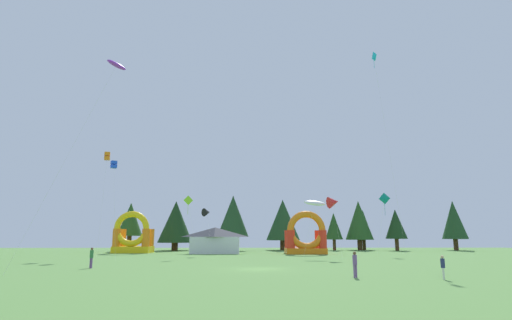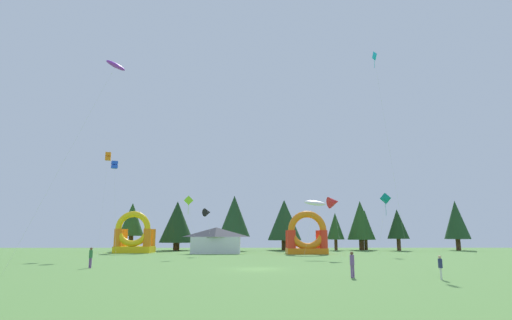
# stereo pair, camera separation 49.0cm
# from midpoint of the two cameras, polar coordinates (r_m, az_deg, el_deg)

# --- Properties ---
(ground_plane) EXTENTS (120.00, 120.00, 0.00)m
(ground_plane) POSITION_cam_midpoint_polar(r_m,az_deg,el_deg) (36.50, 0.60, -15.25)
(ground_plane) COLOR #5B8C42
(kite_black_delta) EXTENTS (1.84, 1.82, 6.92)m
(kite_black_delta) POSITION_cam_midpoint_polar(r_m,az_deg,el_deg) (60.76, -6.67, -7.40)
(kite_black_delta) COLOR black
(kite_black_delta) RESTS_ON ground_plane
(kite_red_delta) EXTENTS (1.89, 2.65, 7.97)m
(kite_red_delta) POSITION_cam_midpoint_polar(r_m,az_deg,el_deg) (53.02, 11.24, -5.89)
(kite_red_delta) COLOR red
(kite_red_delta) RESTS_ON ground_plane
(kite_teal_diamond) EXTENTS (1.22, 3.93, 8.77)m
(kite_teal_diamond) POSITION_cam_midpoint_polar(r_m,az_deg,el_deg) (62.54, 18.07, -5.34)
(kite_teal_diamond) COLOR #0C7F7A
(kite_teal_diamond) RESTS_ON ground_plane
(kite_lime_diamond) EXTENTS (1.99, 1.01, 7.92)m
(kite_lime_diamond) POSITION_cam_midpoint_polar(r_m,az_deg,el_deg) (55.00, -9.32, -5.83)
(kite_lime_diamond) COLOR #8CD826
(kite_lime_diamond) RESTS_ON ground_plane
(kite_cyan_diamond) EXTENTS (6.38, 9.55, 26.72)m
(kite_cyan_diamond) POSITION_cam_midpoint_polar(r_m,az_deg,el_deg) (57.16, 16.66, 13.46)
(kite_cyan_diamond) COLOR #19B7CC
(kite_cyan_diamond) RESTS_ON ground_plane
(kite_orange_box) EXTENTS (2.02, 6.09, 14.69)m
(kite_orange_box) POSITION_cam_midpoint_polar(r_m,az_deg,el_deg) (61.63, -20.05, 0.46)
(kite_orange_box) COLOR orange
(kite_orange_box) RESTS_ON ground_plane
(kite_purple_parafoil) EXTENTS (5.94, 7.81, 20.01)m
(kite_purple_parafoil) POSITION_cam_midpoint_polar(r_m,az_deg,el_deg) (43.27, -19.00, 12.53)
(kite_purple_parafoil) COLOR purple
(kite_purple_parafoil) RESTS_ON ground_plane
(kite_white_parafoil) EXTENTS (3.15, 1.97, 7.85)m
(kite_white_parafoil) POSITION_cam_midpoint_polar(r_m,az_deg,el_deg) (55.02, 8.62, -6.05)
(kite_white_parafoil) COLOR white
(kite_white_parafoil) RESTS_ON ground_plane
(kite_blue_box) EXTENTS (2.74, 4.27, 12.79)m
(kite_blue_box) POSITION_cam_midpoint_polar(r_m,az_deg,el_deg) (57.47, -19.23, -0.66)
(kite_blue_box) COLOR blue
(kite_blue_box) RESTS_ON ground_plane
(person_midfield) EXTENTS (0.43, 0.43, 1.83)m
(person_midfield) POSITION_cam_midpoint_polar(r_m,az_deg,el_deg) (40.40, -22.09, -12.49)
(person_midfield) COLOR #724C8C
(person_midfield) RESTS_ON ground_plane
(person_left_edge) EXTENTS (0.41, 0.41, 1.80)m
(person_left_edge) POSITION_cam_midpoint_polar(r_m,az_deg,el_deg) (30.04, 13.96, -13.90)
(person_left_edge) COLOR #724C8C
(person_left_edge) RESTS_ON ground_plane
(person_far_side) EXTENTS (0.34, 0.34, 1.59)m
(person_far_side) POSITION_cam_midpoint_polar(r_m,az_deg,el_deg) (30.62, 25.14, -13.39)
(person_far_side) COLOR silver
(person_far_side) RESTS_ON ground_plane
(inflatable_orange_dome) EXTENTS (6.10, 4.47, 6.90)m
(inflatable_orange_dome) POSITION_cam_midpoint_polar(r_m,az_deg,el_deg) (71.69, -16.74, -10.59)
(inflatable_orange_dome) COLOR yellow
(inflatable_orange_dome) RESTS_ON ground_plane
(inflatable_blue_arch) EXTENTS (6.33, 4.71, 6.73)m
(inflatable_blue_arch) POSITION_cam_midpoint_polar(r_m,az_deg,el_deg) (65.45, 7.43, -11.04)
(inflatable_blue_arch) COLOR orange
(inflatable_blue_arch) RESTS_ON ground_plane
(festival_tent) EXTENTS (7.77, 3.31, 4.16)m
(festival_tent) POSITION_cam_midpoint_polar(r_m,az_deg,el_deg) (66.26, -5.49, -11.31)
(festival_tent) COLOR silver
(festival_tent) RESTS_ON ground_plane
(tree_row_0) EXTENTS (4.64, 4.64, 8.96)m
(tree_row_0) POSITION_cam_midpoint_polar(r_m,az_deg,el_deg) (80.06, -17.03, -8.09)
(tree_row_0) COLOR #4C331E
(tree_row_0) RESTS_ON ground_plane
(tree_row_1) EXTENTS (6.68, 6.68, 9.48)m
(tree_row_1) POSITION_cam_midpoint_polar(r_m,az_deg,el_deg) (80.49, -10.97, -8.62)
(tree_row_1) COLOR #4C331E
(tree_row_1) RESTS_ON ground_plane
(tree_row_2) EXTENTS (5.91, 5.91, 10.35)m
(tree_row_2) POSITION_cam_midpoint_polar(r_m,az_deg,el_deg) (76.78, -2.91, -7.99)
(tree_row_2) COLOR #4C331E
(tree_row_2) RESTS_ON ground_plane
(tree_row_3) EXTENTS (6.67, 6.67, 9.93)m
(tree_row_3) POSITION_cam_midpoint_polar(r_m,az_deg,el_deg) (80.98, 4.22, -8.49)
(tree_row_3) COLOR #4C331E
(tree_row_3) RESTS_ON ground_plane
(tree_row_4) EXTENTS (3.41, 3.41, 7.26)m
(tree_row_4) POSITION_cam_midpoint_polar(r_m,az_deg,el_deg) (81.30, 11.37, -9.21)
(tree_row_4) COLOR #4C331E
(tree_row_4) RESTS_ON ground_plane
(tree_row_5) EXTENTS (5.45, 5.45, 9.68)m
(tree_row_5) POSITION_cam_midpoint_polar(r_m,az_deg,el_deg) (83.36, 14.79, -8.28)
(tree_row_5) COLOR #4C331E
(tree_row_5) RESTS_ON ground_plane
(tree_row_6) EXTENTS (3.56, 3.56, 7.96)m
(tree_row_6) POSITION_cam_midpoint_polar(r_m,az_deg,el_deg) (85.11, 15.40, -8.84)
(tree_row_6) COLOR #4C331E
(tree_row_6) RESTS_ON ground_plane
(tree_row_7) EXTENTS (4.10, 4.10, 7.87)m
(tree_row_7) POSITION_cam_midpoint_polar(r_m,az_deg,el_deg) (82.94, 19.62, -8.58)
(tree_row_7) COLOR #4C331E
(tree_row_7) RESTS_ON ground_plane
(tree_row_8) EXTENTS (4.81, 4.81, 9.64)m
(tree_row_8) POSITION_cam_midpoint_polar(r_m,az_deg,el_deg) (88.95, 26.68, -7.61)
(tree_row_8) COLOR #4C331E
(tree_row_8) RESTS_ON ground_plane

